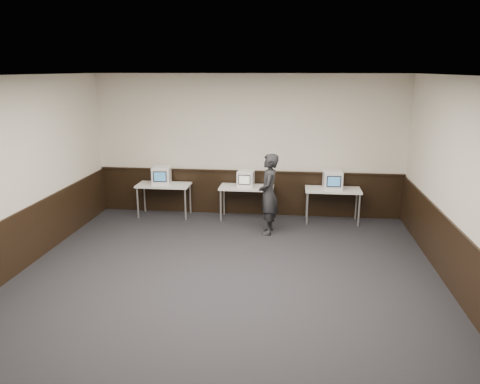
# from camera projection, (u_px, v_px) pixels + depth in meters

# --- Properties ---
(floor) EXTENTS (8.00, 8.00, 0.00)m
(floor) POSITION_uv_depth(u_px,v_px,m) (222.00, 291.00, 7.16)
(floor) COLOR black
(floor) RESTS_ON ground
(ceiling) EXTENTS (8.00, 8.00, 0.00)m
(ceiling) POSITION_uv_depth(u_px,v_px,m) (220.00, 76.00, 6.34)
(ceiling) COLOR white
(ceiling) RESTS_ON back_wall
(back_wall) EXTENTS (7.00, 0.00, 7.00)m
(back_wall) POSITION_uv_depth(u_px,v_px,m) (249.00, 146.00, 10.59)
(back_wall) COLOR beige
(back_wall) RESTS_ON ground
(front_wall) EXTENTS (7.00, 0.00, 7.00)m
(front_wall) POSITION_uv_depth(u_px,v_px,m) (122.00, 350.00, 2.91)
(front_wall) COLOR beige
(front_wall) RESTS_ON ground
(right_wall) EXTENTS (0.00, 8.00, 8.00)m
(right_wall) POSITION_uv_depth(u_px,v_px,m) (475.00, 197.00, 6.36)
(right_wall) COLOR beige
(right_wall) RESTS_ON ground
(wainscot_back) EXTENTS (6.98, 0.04, 1.00)m
(wainscot_back) POSITION_uv_depth(u_px,v_px,m) (248.00, 193.00, 10.85)
(wainscot_back) COLOR black
(wainscot_back) RESTS_ON back_wall
(wainscot_left) EXTENTS (0.04, 7.98, 1.00)m
(wainscot_left) POSITION_uv_depth(u_px,v_px,m) (6.00, 250.00, 7.42)
(wainscot_left) COLOR black
(wainscot_left) RESTS_ON left_wall
(wainscot_right) EXTENTS (0.04, 7.98, 1.00)m
(wainscot_right) POSITION_uv_depth(u_px,v_px,m) (464.00, 272.00, 6.64)
(wainscot_right) COLOR black
(wainscot_right) RESTS_ON right_wall
(wainscot_rail) EXTENTS (6.98, 0.06, 0.04)m
(wainscot_rail) POSITION_uv_depth(u_px,v_px,m) (248.00, 171.00, 10.70)
(wainscot_rail) COLOR black
(wainscot_rail) RESTS_ON wainscot_back
(desk_left) EXTENTS (1.20, 0.60, 0.75)m
(desk_left) POSITION_uv_depth(u_px,v_px,m) (164.00, 187.00, 10.65)
(desk_left) COLOR silver
(desk_left) RESTS_ON ground
(desk_center) EXTENTS (1.20, 0.60, 0.75)m
(desk_center) POSITION_uv_depth(u_px,v_px,m) (247.00, 190.00, 10.44)
(desk_center) COLOR silver
(desk_center) RESTS_ON ground
(desk_right) EXTENTS (1.20, 0.60, 0.75)m
(desk_right) POSITION_uv_depth(u_px,v_px,m) (333.00, 192.00, 10.23)
(desk_right) COLOR silver
(desk_right) RESTS_ON ground
(emac_left) EXTENTS (0.45, 0.47, 0.40)m
(emac_left) POSITION_uv_depth(u_px,v_px,m) (161.00, 175.00, 10.60)
(emac_left) COLOR white
(emac_left) RESTS_ON desk_left
(emac_center) EXTENTS (0.37, 0.40, 0.35)m
(emac_center) POSITION_uv_depth(u_px,v_px,m) (246.00, 179.00, 10.38)
(emac_center) COLOR white
(emac_center) RESTS_ON desk_center
(emac_right) EXTENTS (0.42, 0.45, 0.40)m
(emac_right) POSITION_uv_depth(u_px,v_px,m) (333.00, 180.00, 10.14)
(emac_right) COLOR white
(emac_right) RESTS_ON desk_right
(person) EXTENTS (0.40, 0.61, 1.66)m
(person) POSITION_uv_depth(u_px,v_px,m) (269.00, 194.00, 9.48)
(person) COLOR black
(person) RESTS_ON ground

